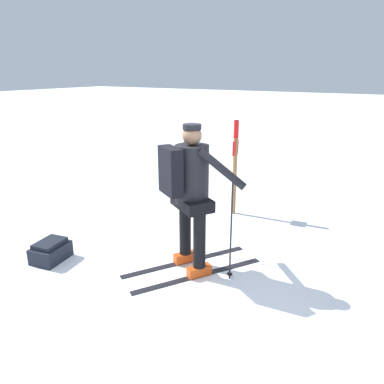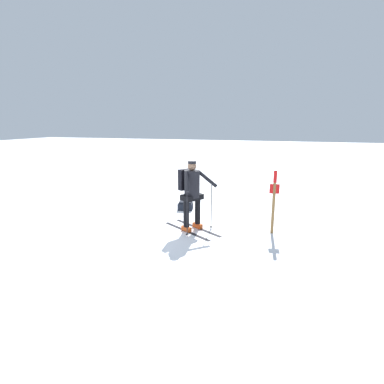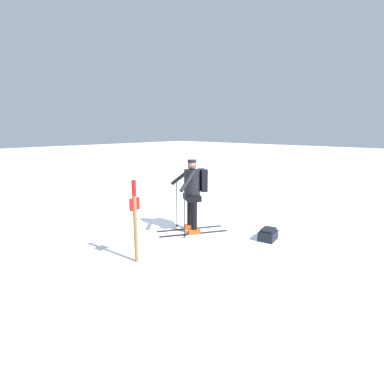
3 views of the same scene
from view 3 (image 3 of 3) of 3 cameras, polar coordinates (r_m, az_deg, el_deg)
ground_plane at (r=8.39m, az=2.34°, el=-5.92°), size 80.00×80.00×0.00m
skier at (r=7.45m, az=0.19°, el=0.44°), size 1.34×1.75×1.84m
dropped_backpack at (r=7.36m, az=14.27°, el=-7.87°), size 0.43×0.53×0.27m
trail_marker at (r=5.86m, az=-10.81°, el=-4.21°), size 0.08×0.24×1.63m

